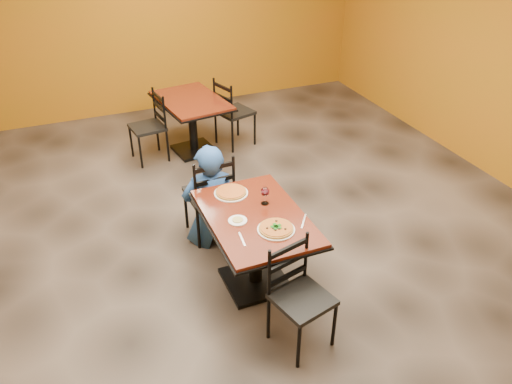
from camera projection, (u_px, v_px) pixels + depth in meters
name	position (u px, v px, depth m)	size (l,w,h in m)	color
floor	(237.00, 251.00, 5.12)	(7.00, 8.00, 0.01)	black
wall_back	(139.00, 13.00, 7.48)	(7.00, 0.01, 3.00)	#A25A12
table_main	(255.00, 234.00, 4.44)	(0.83, 1.23, 0.75)	#611E0F
table_second	(192.00, 113.00, 6.71)	(0.92, 1.24, 0.75)	#611E0F
chair_main_near	(302.00, 300.00, 3.90)	(0.41, 0.41, 0.90)	black
chair_main_far	(209.00, 194.00, 5.14)	(0.43, 0.43, 0.96)	black
chair_second_left	(147.00, 128.00, 6.57)	(0.41, 0.41, 0.90)	black
chair_second_right	(235.00, 112.00, 6.95)	(0.43, 0.43, 0.94)	black
diner	(210.00, 194.00, 5.03)	(0.56, 0.36, 1.07)	#1A4A92
plate_main	(276.00, 230.00, 4.15)	(0.31, 0.31, 0.01)	white
pizza_main	(276.00, 228.00, 4.15)	(0.28, 0.28, 0.02)	maroon
plate_far	(231.00, 193.00, 4.63)	(0.31, 0.31, 0.01)	white
pizza_far	(231.00, 192.00, 4.63)	(0.28, 0.28, 0.02)	orange
side_plate	(238.00, 221.00, 4.26)	(0.16, 0.16, 0.01)	white
dip	(238.00, 220.00, 4.26)	(0.09, 0.09, 0.01)	tan
wine_glass	(265.00, 195.00, 4.45)	(0.08, 0.08, 0.18)	white
fork	(242.00, 239.00, 4.05)	(0.01, 0.19, 0.00)	silver
knife	(304.00, 221.00, 4.26)	(0.01, 0.21, 0.00)	silver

